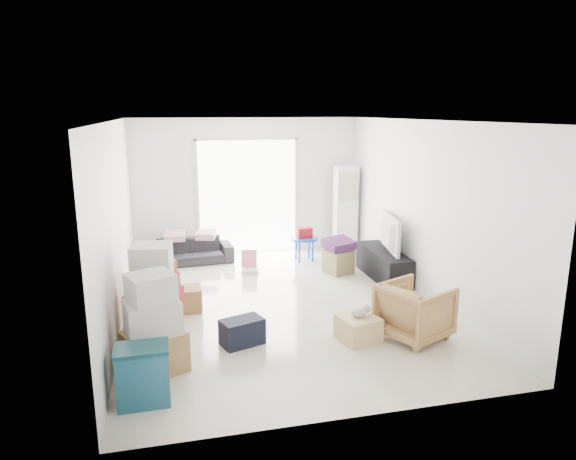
# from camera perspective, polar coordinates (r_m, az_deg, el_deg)

# --- Properties ---
(room_shell) EXTENTS (4.98, 6.48, 3.18)m
(room_shell) POSITION_cam_1_polar(r_m,az_deg,el_deg) (7.39, -0.84, 1.55)
(room_shell) COLOR beige
(room_shell) RESTS_ON ground
(sliding_door) EXTENTS (2.10, 0.04, 2.33)m
(sliding_door) POSITION_cam_1_polar(r_m,az_deg,el_deg) (10.29, -4.49, 4.21)
(sliding_door) COLOR white
(sliding_door) RESTS_ON room_shell
(ac_tower) EXTENTS (0.45, 0.30, 1.75)m
(ac_tower) POSITION_cam_1_polar(r_m,az_deg,el_deg) (10.52, 6.39, 2.33)
(ac_tower) COLOR white
(ac_tower) RESTS_ON room_shell
(tv_console) EXTENTS (0.44, 1.47, 0.49)m
(tv_console) POSITION_cam_1_polar(r_m,az_deg,el_deg) (9.03, 10.54, -3.75)
(tv_console) COLOR black
(tv_console) RESTS_ON room_shell
(television) EXTENTS (0.79, 1.14, 0.14)m
(television) POSITION_cam_1_polar(r_m,az_deg,el_deg) (8.94, 10.63, -1.82)
(television) COLOR black
(television) RESTS_ON tv_console
(sofa) EXTENTS (1.61, 0.59, 0.62)m
(sofa) POSITION_cam_1_polar(r_m,az_deg,el_deg) (9.90, -10.83, -1.88)
(sofa) COLOR #2C2B31
(sofa) RESTS_ON room_shell
(pillow_left) EXTENTS (0.37, 0.30, 0.11)m
(pillow_left) POSITION_cam_1_polar(r_m,az_deg,el_deg) (9.78, -12.51, 0.06)
(pillow_left) COLOR #C892A2
(pillow_left) RESTS_ON sofa
(pillow_right) EXTENTS (0.40, 0.35, 0.12)m
(pillow_right) POSITION_cam_1_polar(r_m,az_deg,el_deg) (9.78, -9.15, 0.23)
(pillow_right) COLOR #C892A2
(pillow_right) RESTS_ON sofa
(armchair) EXTENTS (0.96, 0.99, 0.79)m
(armchair) POSITION_cam_1_polar(r_m,az_deg,el_deg) (6.76, 13.91, -8.46)
(armchair) COLOR tan
(armchair) RESTS_ON room_shell
(storage_bins) EXTENTS (0.52, 0.37, 0.60)m
(storage_bins) POSITION_cam_1_polar(r_m,az_deg,el_deg) (5.43, -15.81, -15.21)
(storage_bins) COLOR navy
(storage_bins) RESTS_ON room_shell
(box_stack_a) EXTENTS (0.77, 0.72, 1.13)m
(box_stack_a) POSITION_cam_1_polar(r_m,az_deg,el_deg) (5.91, -14.74, -10.52)
(box_stack_a) COLOR olive
(box_stack_a) RESTS_ON room_shell
(box_stack_b) EXTENTS (0.75, 0.69, 1.24)m
(box_stack_b) POSITION_cam_1_polar(r_m,az_deg,el_deg) (6.65, -14.65, -7.50)
(box_stack_b) COLOR olive
(box_stack_b) RESTS_ON room_shell
(box_stack_c) EXTENTS (0.56, 0.56, 0.80)m
(box_stack_c) POSITION_cam_1_polar(r_m,az_deg,el_deg) (7.56, -14.26, -6.15)
(box_stack_c) COLOR olive
(box_stack_c) RESTS_ON room_shell
(loose_box) EXTENTS (0.42, 0.42, 0.34)m
(loose_box) POSITION_cam_1_polar(r_m,az_deg,el_deg) (7.65, -11.18, -7.50)
(loose_box) COLOR olive
(loose_box) RESTS_ON room_shell
(duffel_bag) EXTENTS (0.58, 0.46, 0.33)m
(duffel_bag) POSITION_cam_1_polar(r_m,az_deg,el_deg) (6.50, -5.12, -11.19)
(duffel_bag) COLOR black
(duffel_bag) RESTS_ON room_shell
(ottoman) EXTENTS (0.55, 0.55, 0.42)m
(ottoman) POSITION_cam_1_polar(r_m,az_deg,el_deg) (9.19, 5.61, -3.49)
(ottoman) COLOR olive
(ottoman) RESTS_ON room_shell
(blanket) EXTENTS (0.56, 0.56, 0.14)m
(blanket) POSITION_cam_1_polar(r_m,az_deg,el_deg) (9.12, 5.65, -1.79)
(blanket) COLOR #502154
(blanket) RESTS_ON ottoman
(kids_table) EXTENTS (0.53, 0.53, 0.65)m
(kids_table) POSITION_cam_1_polar(r_m,az_deg,el_deg) (9.84, 1.82, -0.77)
(kids_table) COLOR blue
(kids_table) RESTS_ON room_shell
(toy_walker) EXTENTS (0.34, 0.31, 0.40)m
(toy_walker) POSITION_cam_1_polar(r_m,az_deg,el_deg) (9.25, -4.26, -4.02)
(toy_walker) COLOR silver
(toy_walker) RESTS_ON room_shell
(wood_crate) EXTENTS (0.55, 0.55, 0.31)m
(wood_crate) POSITION_cam_1_polar(r_m,az_deg,el_deg) (6.66, 7.80, -10.75)
(wood_crate) COLOR #DAB67E
(wood_crate) RESTS_ON room_shell
(plush_bunny) EXTENTS (0.27, 0.15, 0.14)m
(plush_bunny) POSITION_cam_1_polar(r_m,az_deg,el_deg) (6.59, 8.09, -8.98)
(plush_bunny) COLOR #B2ADA8
(plush_bunny) RESTS_ON wood_crate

